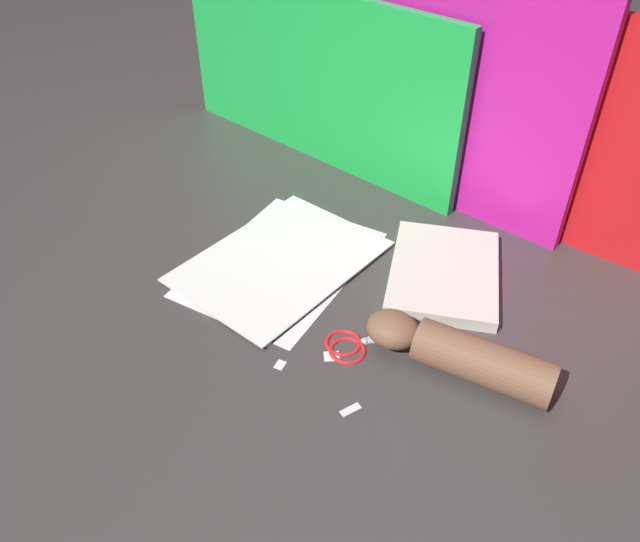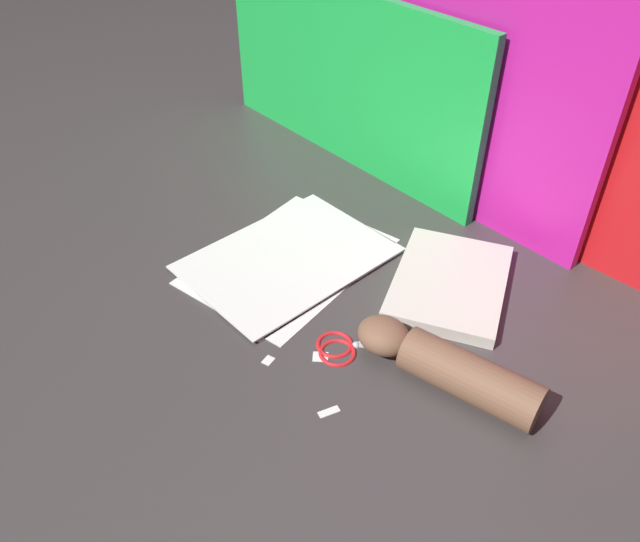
{
  "view_description": "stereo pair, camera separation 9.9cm",
  "coord_description": "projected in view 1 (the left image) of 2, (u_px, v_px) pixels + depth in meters",
  "views": [
    {
      "loc": [
        0.45,
        -0.65,
        0.69
      ],
      "look_at": [
        0.01,
        -0.02,
        0.06
      ],
      "focal_mm": 35.0,
      "sensor_mm": 36.0,
      "label": 1
    },
    {
      "loc": [
        0.52,
        -0.59,
        0.69
      ],
      "look_at": [
        0.01,
        -0.02,
        0.06
      ],
      "focal_mm": 35.0,
      "sensor_mm": 36.0,
      "label": 2
    }
  ],
  "objects": [
    {
      "name": "scissors",
      "position": [
        358.0,
        341.0,
        0.94
      ],
      "size": [
        0.14,
        0.16,
        0.01
      ],
      "color": "silver",
      "rests_on": "ground_plane"
    },
    {
      "name": "backdrop_panel_right",
      "position": [
        574.0,
        135.0,
        1.04
      ],
      "size": [
        0.5,
        0.05,
        0.41
      ],
      "color": "red",
      "rests_on": "ground_plane"
    },
    {
      "name": "ground_plane",
      "position": [
        321.0,
        289.0,
        1.04
      ],
      "size": [
        6.0,
        6.0,
        0.0
      ],
      "primitive_type": "plane",
      "color": "#3D3838"
    },
    {
      "name": "hand_forearm",
      "position": [
        460.0,
        354.0,
        0.89
      ],
      "size": [
        0.28,
        0.1,
        0.07
      ],
      "color": "brown",
      "rests_on": "ground_plane"
    },
    {
      "name": "book_closed",
      "position": [
        444.0,
        272.0,
        1.06
      ],
      "size": [
        0.26,
        0.29,
        0.02
      ],
      "color": "silver",
      "rests_on": "ground_plane"
    },
    {
      "name": "paper_scrap_far",
      "position": [
        332.0,
        356.0,
        0.93
      ],
      "size": [
        0.03,
        0.03,
        0.0
      ],
      "color": "white",
      "rests_on": "ground_plane"
    },
    {
      "name": "paper_scrap_near",
      "position": [
        280.0,
        365.0,
        0.91
      ],
      "size": [
        0.02,
        0.02,
        0.0
      ],
      "color": "white",
      "rests_on": "ground_plane"
    },
    {
      "name": "backdrop_panel_left",
      "position": [
        313.0,
        77.0,
        1.29
      ],
      "size": [
        0.72,
        0.11,
        0.36
      ],
      "color": "green",
      "rests_on": "ground_plane"
    },
    {
      "name": "backdrop_panel_center",
      "position": [
        426.0,
        52.0,
        1.11
      ],
      "size": [
        0.63,
        0.09,
        0.57
      ],
      "color": "#D81E9E",
      "rests_on": "ground_plane"
    },
    {
      "name": "paper_stack",
      "position": [
        282.0,
        261.0,
        1.1
      ],
      "size": [
        0.28,
        0.37,
        0.01
      ],
      "color": "white",
      "rests_on": "ground_plane"
    },
    {
      "name": "paper_scrap_mid",
      "position": [
        350.0,
        410.0,
        0.85
      ],
      "size": [
        0.02,
        0.03,
        0.0
      ],
      "color": "white",
      "rests_on": "ground_plane"
    }
  ]
}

